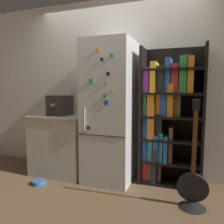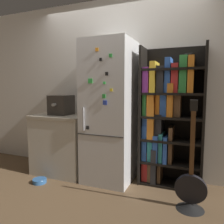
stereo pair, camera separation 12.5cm
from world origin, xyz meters
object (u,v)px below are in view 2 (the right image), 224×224
at_px(espresso_machine, 61,105).
at_px(guitar, 190,194).
at_px(bookshelf, 166,117).
at_px(refrigerator, 110,112).
at_px(pet_bowl, 40,181).

height_order(espresso_machine, guitar, same).
height_order(bookshelf, espresso_machine, bookshelf).
bearing_deg(refrigerator, espresso_machine, -179.94).
bearing_deg(bookshelf, refrigerator, -167.65).
relative_size(espresso_machine, guitar, 0.31).
height_order(refrigerator, guitar, refrigerator).
bearing_deg(espresso_machine, refrigerator, 0.06).
bearing_deg(refrigerator, pet_bowl, -149.85).
bearing_deg(espresso_machine, pet_bowl, -95.01).
xyz_separation_m(espresso_machine, pet_bowl, (-0.04, -0.49, -1.00)).
distance_m(bookshelf, guitar, 1.00).
height_order(espresso_machine, pet_bowl, espresso_machine).
height_order(refrigerator, espresso_machine, refrigerator).
xyz_separation_m(espresso_machine, guitar, (1.89, -0.41, -0.86)).
bearing_deg(bookshelf, pet_bowl, -157.62).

